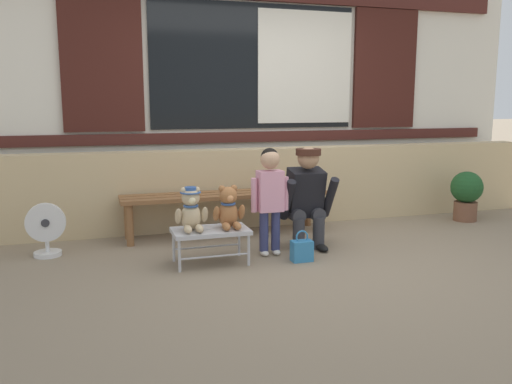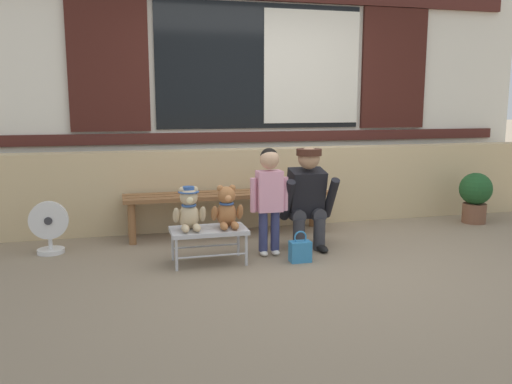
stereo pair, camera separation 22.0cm
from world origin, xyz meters
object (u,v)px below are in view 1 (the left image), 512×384
object	(u,v)px
small_display_bench	(210,233)
teddy_bear_with_hat	(191,210)
wooden_bench_long	(226,199)
potted_plant	(466,193)
floor_fan	(46,230)
teddy_bear_plain	(229,209)
adult_crouching	(307,197)
child_standing	(270,190)
handbag_on_ground	(302,250)

from	to	relation	value
small_display_bench	teddy_bear_with_hat	xyz separation A→B (m)	(-0.16, 0.00, 0.21)
wooden_bench_long	potted_plant	xyz separation A→B (m)	(2.80, -0.17, -0.05)
potted_plant	floor_fan	distance (m)	4.50
teddy_bear_plain	adult_crouching	distance (m)	0.84
wooden_bench_long	small_display_bench	size ratio (longest dim) A/B	3.28
wooden_bench_long	child_standing	xyz separation A→B (m)	(0.20, -0.81, 0.22)
wooden_bench_long	teddy_bear_with_hat	bearing A→B (deg)	-119.85
potted_plant	handbag_on_ground	bearing A→B (deg)	-159.24
potted_plant	small_display_bench	bearing A→B (deg)	-166.82
child_standing	potted_plant	xyz separation A→B (m)	(2.60, 0.64, -0.27)
teddy_bear_plain	potted_plant	world-z (taller)	teddy_bear_plain
wooden_bench_long	floor_fan	bearing A→B (deg)	-170.92
teddy_bear_with_hat	teddy_bear_plain	distance (m)	0.32
wooden_bench_long	teddy_bear_with_hat	distance (m)	1.05
small_display_bench	potted_plant	world-z (taller)	potted_plant
small_display_bench	potted_plant	bearing A→B (deg)	13.18
teddy_bear_with_hat	adult_crouching	world-z (taller)	adult_crouching
adult_crouching	handbag_on_ground	bearing A→B (deg)	-117.36
teddy_bear_with_hat	child_standing	bearing A→B (deg)	7.57
handbag_on_ground	floor_fan	distance (m)	2.25
small_display_bench	teddy_bear_with_hat	size ratio (longest dim) A/B	1.76
teddy_bear_with_hat	handbag_on_ground	world-z (taller)	teddy_bear_with_hat
floor_fan	handbag_on_ground	bearing A→B (deg)	-20.96
potted_plant	floor_fan	world-z (taller)	potted_plant
wooden_bench_long	adult_crouching	bearing A→B (deg)	-47.91
wooden_bench_long	handbag_on_ground	bearing A→B (deg)	-69.51
handbag_on_ground	potted_plant	size ratio (longest dim) A/B	0.48
teddy_bear_with_hat	child_standing	world-z (taller)	child_standing
small_display_bench	teddy_bear_plain	bearing A→B (deg)	0.51
adult_crouching	child_standing	bearing A→B (deg)	-161.83
wooden_bench_long	floor_fan	world-z (taller)	floor_fan
wooden_bench_long	potted_plant	distance (m)	2.81
teddy_bear_plain	potted_plant	size ratio (longest dim) A/B	0.64
small_display_bench	adult_crouching	xyz separation A→B (m)	(0.97, 0.23, 0.21)
adult_crouching	potted_plant	bearing A→B (deg)	13.06
teddy_bear_with_hat	teddy_bear_plain	world-z (taller)	same
teddy_bear_plain	adult_crouching	world-z (taller)	adult_crouching
wooden_bench_long	handbag_on_ground	xyz separation A→B (m)	(0.40, -1.08, -0.28)
potted_plant	wooden_bench_long	bearing A→B (deg)	176.60
small_display_bench	child_standing	size ratio (longest dim) A/B	0.67
adult_crouching	potted_plant	xyz separation A→B (m)	(2.19, 0.51, -0.16)
wooden_bench_long	adult_crouching	world-z (taller)	adult_crouching
teddy_bear_with_hat	handbag_on_ground	size ratio (longest dim) A/B	1.34
wooden_bench_long	child_standing	distance (m)	0.86
teddy_bear_with_hat	handbag_on_ground	distance (m)	1.01
teddy_bear_with_hat	adult_crouching	bearing A→B (deg)	11.50
child_standing	potted_plant	world-z (taller)	child_standing
small_display_bench	teddy_bear_plain	xyz separation A→B (m)	(0.16, 0.00, 0.20)
small_display_bench	teddy_bear_plain	size ratio (longest dim) A/B	1.76
wooden_bench_long	adult_crouching	xyz separation A→B (m)	(0.61, -0.67, 0.11)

